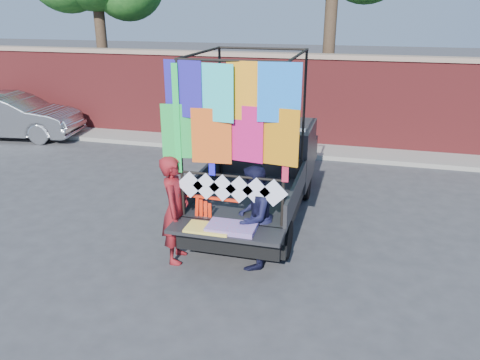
% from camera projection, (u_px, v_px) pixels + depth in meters
% --- Properties ---
extents(ground, '(90.00, 90.00, 0.00)m').
position_uv_depth(ground, '(212.00, 259.00, 7.56)').
color(ground, '#38383A').
rests_on(ground, ground).
extents(brick_wall, '(30.00, 0.45, 2.61)m').
position_uv_depth(brick_wall, '(287.00, 99.00, 13.43)').
color(brick_wall, maroon).
rests_on(brick_wall, ground).
extents(curb, '(30.00, 1.20, 0.12)m').
position_uv_depth(curb, '(281.00, 148.00, 13.24)').
color(curb, gray).
rests_on(curb, ground).
extents(pickup_truck, '(2.01, 5.04, 3.17)m').
position_uv_depth(pickup_truck, '(265.00, 168.00, 9.34)').
color(pickup_truck, black).
rests_on(pickup_truck, ground).
extents(sedan, '(4.28, 1.97, 1.36)m').
position_uv_depth(sedan, '(12.00, 116.00, 14.29)').
color(sedan, '#A1A4A8').
rests_on(sedan, ground).
extents(woman, '(0.51, 0.69, 1.74)m').
position_uv_depth(woman, '(175.00, 210.00, 7.27)').
color(woman, maroon).
rests_on(woman, ground).
extents(man, '(0.73, 0.88, 1.65)m').
position_uv_depth(man, '(253.00, 217.00, 7.12)').
color(man, black).
rests_on(man, ground).
extents(streamer_bundle, '(0.85, 0.07, 0.59)m').
position_uv_depth(streamer_bundle, '(208.00, 208.00, 7.18)').
color(streamer_bundle, '#FF2C0D').
rests_on(streamer_bundle, ground).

